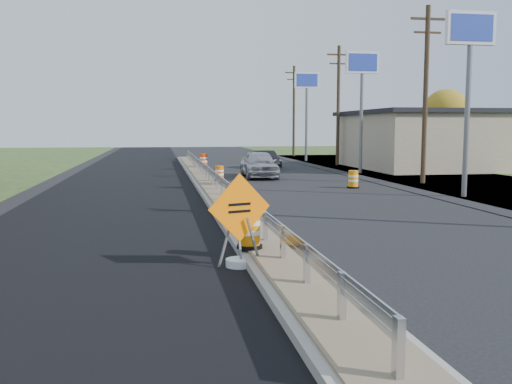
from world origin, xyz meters
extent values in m
plane|color=black|center=(0.00, 0.00, 0.00)|extent=(140.00, 140.00, 0.00)
cube|color=black|center=(-4.40, 10.00, 0.01)|extent=(7.20, 120.00, 0.01)
cube|color=gray|center=(0.00, 8.00, 0.09)|extent=(1.60, 55.00, 0.18)
cube|color=brown|center=(0.00, 8.00, 0.20)|extent=(1.25, 55.00, 0.05)
cube|color=silver|center=(0.00, -14.00, 0.58)|extent=(0.10, 0.15, 0.70)
cube|color=silver|center=(0.00, -12.00, 0.58)|extent=(0.10, 0.15, 0.70)
cube|color=silver|center=(0.00, -10.00, 0.58)|extent=(0.10, 0.15, 0.70)
cube|color=silver|center=(0.00, -8.00, 0.58)|extent=(0.10, 0.15, 0.70)
cube|color=silver|center=(0.00, -6.00, 0.58)|extent=(0.10, 0.15, 0.70)
cube|color=silver|center=(0.00, -4.00, 0.58)|extent=(0.10, 0.15, 0.70)
cube|color=silver|center=(0.00, -2.00, 0.58)|extent=(0.10, 0.15, 0.70)
cube|color=silver|center=(0.00, 0.00, 0.58)|extent=(0.10, 0.15, 0.70)
cube|color=silver|center=(0.00, 2.00, 0.58)|extent=(0.10, 0.15, 0.70)
cube|color=silver|center=(0.00, 4.00, 0.58)|extent=(0.10, 0.15, 0.70)
cube|color=silver|center=(0.00, 6.00, 0.58)|extent=(0.10, 0.15, 0.70)
cube|color=silver|center=(0.00, 8.00, 0.58)|extent=(0.10, 0.15, 0.70)
cube|color=silver|center=(0.00, 10.00, 0.58)|extent=(0.10, 0.15, 0.70)
cube|color=silver|center=(0.00, 12.00, 0.58)|extent=(0.10, 0.15, 0.70)
cube|color=silver|center=(0.00, 14.00, 0.58)|extent=(0.10, 0.15, 0.70)
cube|color=silver|center=(0.00, 16.00, 0.58)|extent=(0.10, 0.15, 0.70)
cube|color=silver|center=(0.00, 18.00, 0.58)|extent=(0.10, 0.15, 0.70)
cube|color=silver|center=(0.00, 20.00, 0.58)|extent=(0.10, 0.15, 0.70)
cube|color=silver|center=(0.00, 22.00, 0.58)|extent=(0.10, 0.15, 0.70)
cube|color=silver|center=(0.00, 24.00, 0.58)|extent=(0.10, 0.15, 0.70)
cube|color=silver|center=(0.00, 26.00, 0.58)|extent=(0.10, 0.15, 0.70)
cube|color=silver|center=(0.00, 28.00, 0.58)|extent=(0.10, 0.15, 0.70)
cube|color=silver|center=(0.00, 30.00, 0.58)|extent=(0.10, 0.15, 0.70)
cube|color=silver|center=(0.00, 32.00, 0.58)|extent=(0.10, 0.15, 0.70)
cube|color=silver|center=(0.00, 9.00, 0.78)|extent=(0.04, 46.00, 0.34)
cube|color=silver|center=(0.00, 9.00, 0.70)|extent=(0.06, 46.00, 0.03)
cube|color=silver|center=(0.00, 9.00, 0.86)|extent=(0.06, 46.00, 0.03)
cube|color=tan|center=(21.00, 20.00, 2.00)|extent=(18.00, 12.00, 4.00)
cube|color=black|center=(21.00, 20.00, 4.12)|extent=(18.50, 12.50, 0.30)
cube|color=black|center=(12.05, 20.00, 1.60)|extent=(0.08, 7.20, 2.20)
cylinder|color=slate|center=(10.50, 3.00, 3.40)|extent=(0.22, 0.22, 6.80)
cube|color=white|center=(10.50, 3.00, 7.20)|extent=(2.20, 0.25, 1.40)
cube|color=#263FB2|center=(10.50, 3.00, 7.20)|extent=(1.90, 0.30, 1.10)
cylinder|color=slate|center=(10.50, 16.00, 3.40)|extent=(0.22, 0.22, 6.80)
cube|color=white|center=(10.50, 16.00, 7.20)|extent=(2.20, 0.25, 1.40)
cube|color=#263FB2|center=(10.50, 16.00, 7.20)|extent=(1.90, 0.30, 1.10)
cylinder|color=slate|center=(10.50, 30.00, 3.40)|extent=(0.22, 0.22, 6.80)
cube|color=white|center=(10.50, 30.00, 7.20)|extent=(2.20, 0.25, 1.40)
cube|color=#263FB2|center=(10.50, 30.00, 7.20)|extent=(1.90, 0.30, 1.10)
cylinder|color=#473523|center=(11.50, 9.00, 4.70)|extent=(0.26, 0.26, 9.40)
cube|color=#473523|center=(11.50, 9.00, 8.70)|extent=(1.90, 0.12, 0.12)
cube|color=#473523|center=(11.50, 9.00, 8.00)|extent=(1.50, 0.10, 0.10)
cylinder|color=#473523|center=(11.50, 24.00, 4.70)|extent=(0.26, 0.26, 9.40)
cube|color=#473523|center=(11.50, 24.00, 8.70)|extent=(1.90, 0.12, 0.12)
cube|color=#473523|center=(11.50, 24.00, 8.00)|extent=(1.50, 0.10, 0.10)
cylinder|color=#473523|center=(11.50, 39.00, 4.70)|extent=(0.26, 0.26, 9.40)
cube|color=#473523|center=(11.50, 39.00, 8.70)|extent=(1.90, 0.12, 0.12)
cube|color=#473523|center=(11.50, 39.00, 8.00)|extent=(1.50, 0.10, 0.10)
cylinder|color=#473523|center=(26.00, 34.00, 1.54)|extent=(0.36, 0.36, 3.08)
sphere|color=#AC8F24|center=(26.00, 34.00, 4.55)|extent=(4.62, 4.62, 4.62)
cylinder|color=white|center=(-0.90, -7.73, 0.09)|extent=(0.62, 0.62, 0.18)
cube|color=slate|center=(-1.21, -7.73, 0.55)|extent=(0.36, 0.16, 1.07)
cube|color=slate|center=(-0.59, -7.73, 0.55)|extent=(0.36, 0.16, 1.07)
cube|color=slate|center=(-0.90, -7.67, 0.55)|extent=(0.13, 0.27, 1.09)
cube|color=orange|center=(-0.90, -7.73, 1.30)|extent=(1.41, 0.51, 1.48)
cube|color=black|center=(-0.90, -7.75, 1.38)|extent=(0.50, 0.18, 0.06)
cube|color=black|center=(-0.90, -7.75, 1.22)|extent=(0.50, 0.18, 0.06)
cylinder|color=black|center=(-0.55, -6.90, 0.27)|extent=(0.60, 0.60, 0.08)
cylinder|color=orange|center=(-0.55, -6.90, 0.69)|extent=(0.48, 0.48, 0.84)
cylinder|color=white|center=(-0.55, -6.90, 0.83)|extent=(0.50, 0.50, 0.11)
cylinder|color=white|center=(-0.55, -6.90, 0.61)|extent=(0.50, 0.50, 0.11)
cylinder|color=black|center=(0.55, 9.97, 0.27)|extent=(0.54, 0.54, 0.07)
cylinder|color=orange|center=(0.55, 9.97, 0.64)|extent=(0.43, 0.43, 0.76)
cylinder|color=white|center=(0.55, 9.97, 0.77)|extent=(0.45, 0.45, 0.10)
cylinder|color=white|center=(0.55, 9.97, 0.57)|extent=(0.45, 0.45, 0.10)
cylinder|color=black|center=(0.55, 20.66, 0.27)|extent=(0.64, 0.64, 0.09)
cylinder|color=#DD3E09|center=(0.55, 20.66, 0.72)|extent=(0.51, 0.51, 0.90)
cylinder|color=white|center=(0.55, 20.66, 0.87)|extent=(0.53, 0.53, 0.12)
cylinder|color=white|center=(0.55, 20.66, 0.64)|extent=(0.53, 0.53, 0.12)
cylinder|color=black|center=(7.00, 7.41, 0.04)|extent=(0.61, 0.61, 0.08)
cylinder|color=orange|center=(7.00, 7.41, 0.47)|extent=(0.49, 0.49, 0.85)
cylinder|color=white|center=(7.00, 7.41, 0.61)|extent=(0.50, 0.50, 0.11)
cylinder|color=white|center=(7.00, 7.41, 0.38)|extent=(0.50, 0.50, 0.11)
imported|color=#ABABB0|center=(3.40, 14.19, 0.82)|extent=(2.05, 4.87, 1.65)
imported|color=black|center=(5.24, 21.83, 0.66)|extent=(1.72, 4.11, 1.32)
camera|label=1|loc=(-2.60, -19.77, 3.02)|focal=40.00mm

